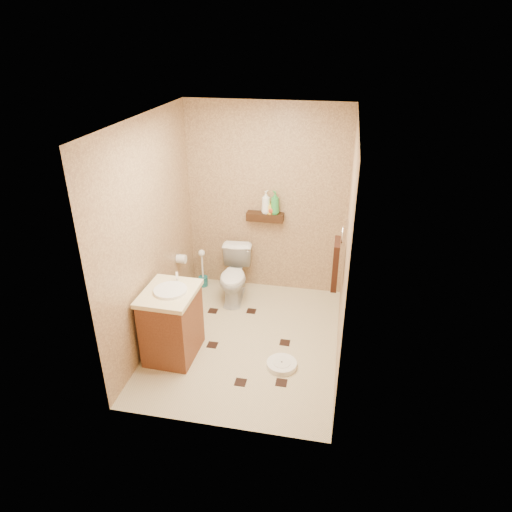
# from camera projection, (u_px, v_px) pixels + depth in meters

# --- Properties ---
(ground) EXTENTS (2.50, 2.50, 0.00)m
(ground) POSITION_uv_depth(u_px,v_px,m) (246.00, 340.00, 5.08)
(ground) COLOR beige
(ground) RESTS_ON ground
(wall_back) EXTENTS (2.00, 0.04, 2.40)m
(wall_back) POSITION_uv_depth(u_px,v_px,m) (266.00, 201.00, 5.64)
(wall_back) COLOR tan
(wall_back) RESTS_ON ground
(wall_front) EXTENTS (2.00, 0.04, 2.40)m
(wall_front) POSITION_uv_depth(u_px,v_px,m) (209.00, 310.00, 3.45)
(wall_front) COLOR tan
(wall_front) RESTS_ON ground
(wall_left) EXTENTS (0.04, 2.50, 2.40)m
(wall_left) POSITION_uv_depth(u_px,v_px,m) (151.00, 235.00, 4.72)
(wall_left) COLOR tan
(wall_left) RESTS_ON ground
(wall_right) EXTENTS (0.04, 2.50, 2.40)m
(wall_right) POSITION_uv_depth(u_px,v_px,m) (346.00, 251.00, 4.38)
(wall_right) COLOR tan
(wall_right) RESTS_ON ground
(ceiling) EXTENTS (2.00, 2.50, 0.02)m
(ceiling) POSITION_uv_depth(u_px,v_px,m) (243.00, 119.00, 4.01)
(ceiling) COLOR white
(ceiling) RESTS_ON wall_back
(wall_shelf) EXTENTS (0.46, 0.14, 0.10)m
(wall_shelf) POSITION_uv_depth(u_px,v_px,m) (265.00, 217.00, 5.66)
(wall_shelf) COLOR #33190E
(wall_shelf) RESTS_ON wall_back
(floor_accents) EXTENTS (1.12, 1.36, 0.01)m
(floor_accents) POSITION_uv_depth(u_px,v_px,m) (246.00, 343.00, 5.03)
(floor_accents) COLOR black
(floor_accents) RESTS_ON ground
(toilet) EXTENTS (0.42, 0.68, 0.66)m
(toilet) POSITION_uv_depth(u_px,v_px,m) (234.00, 276.00, 5.72)
(toilet) COLOR white
(toilet) RESTS_ON ground
(vanity) EXTENTS (0.54, 0.64, 0.89)m
(vanity) POSITION_uv_depth(u_px,v_px,m) (172.00, 322.00, 4.70)
(vanity) COLOR brown
(vanity) RESTS_ON ground
(bathroom_scale) EXTENTS (0.34, 0.34, 0.06)m
(bathroom_scale) POSITION_uv_depth(u_px,v_px,m) (282.00, 364.00, 4.67)
(bathroom_scale) COLOR white
(bathroom_scale) RESTS_ON ground
(toilet_brush) EXTENTS (0.12, 0.12, 0.53)m
(toilet_brush) POSITION_uv_depth(u_px,v_px,m) (203.00, 273.00, 6.08)
(toilet_brush) COLOR #1B686D
(toilet_brush) RESTS_ON ground
(towel_ring) EXTENTS (0.12, 0.30, 0.76)m
(towel_ring) POSITION_uv_depth(u_px,v_px,m) (336.00, 262.00, 4.72)
(towel_ring) COLOR silver
(towel_ring) RESTS_ON wall_right
(toilet_paper) EXTENTS (0.12, 0.11, 0.12)m
(toilet_paper) POSITION_uv_depth(u_px,v_px,m) (181.00, 259.00, 5.55)
(toilet_paper) COLOR white
(toilet_paper) RESTS_ON wall_left
(bottle_a) EXTENTS (0.14, 0.14, 0.28)m
(bottle_a) POSITION_uv_depth(u_px,v_px,m) (266.00, 202.00, 5.57)
(bottle_a) COLOR white
(bottle_a) RESTS_ON wall_shelf
(bottle_b) EXTENTS (0.09, 0.09, 0.17)m
(bottle_b) POSITION_uv_depth(u_px,v_px,m) (269.00, 207.00, 5.59)
(bottle_b) COLOR yellow
(bottle_b) RESTS_ON wall_shelf
(bottle_c) EXTENTS (0.15, 0.15, 0.14)m
(bottle_c) POSITION_uv_depth(u_px,v_px,m) (272.00, 208.00, 5.59)
(bottle_c) COLOR #BB3816
(bottle_c) RESTS_ON wall_shelf
(bottle_d) EXTENTS (0.16, 0.16, 0.29)m
(bottle_d) POSITION_uv_depth(u_px,v_px,m) (275.00, 203.00, 5.55)
(bottle_d) COLOR green
(bottle_d) RESTS_ON wall_shelf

